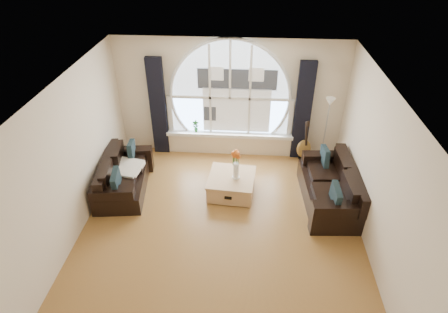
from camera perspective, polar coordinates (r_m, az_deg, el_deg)
ground at (r=6.81m, az=-0.55°, el=-11.61°), size 5.00×5.50×0.01m
ceiling at (r=5.26m, az=-0.71°, el=9.66°), size 5.00×5.50×0.01m
wall_back at (r=8.32m, az=0.93°, el=8.76°), size 5.00×0.01×2.70m
wall_left at (r=6.60m, az=-22.83°, el=-1.26°), size 0.01×5.50×2.70m
wall_right at (r=6.28m, az=22.80°, el=-3.13°), size 0.01×5.50×2.70m
attic_slope at (r=5.68m, az=22.10°, el=5.08°), size 0.92×5.50×0.72m
arched_window at (r=8.18m, az=0.93°, el=10.43°), size 2.60×0.06×2.15m
window_sill at (r=8.61m, az=0.84°, el=3.40°), size 2.90×0.22×0.08m
window_frame at (r=8.15m, az=0.92°, el=10.35°), size 2.76×0.08×2.15m
neighbor_house at (r=8.21m, az=1.98°, el=9.55°), size 1.70×0.02×1.50m
curtain_left at (r=8.52m, az=-10.03°, el=7.40°), size 0.35×0.12×2.30m
curtain_right at (r=8.37m, az=11.94°, el=6.66°), size 0.35×0.12×2.30m
sofa_left at (r=7.77m, az=-15.11°, el=-2.56°), size 1.02×1.73×0.73m
sofa_right at (r=7.46m, az=15.91°, el=-4.38°), size 1.04×1.90×0.82m
coffee_chest at (r=7.53m, az=1.14°, el=-4.21°), size 0.98×0.98×0.44m
throw_blanket at (r=7.74m, az=-14.61°, el=-1.74°), size 0.65×0.65×0.10m
vase_flowers at (r=7.17m, az=1.88°, el=-0.76°), size 0.24×0.24×0.70m
floor_lamp at (r=8.41m, az=15.18°, el=3.64°), size 0.24×0.24×1.60m
guitar at (r=8.55m, az=12.27°, el=2.48°), size 0.42×0.36×1.06m
potted_plant at (r=8.60m, az=-4.34°, el=4.63°), size 0.15×0.11×0.28m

